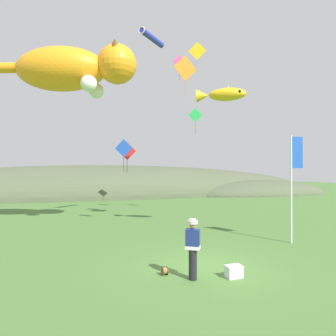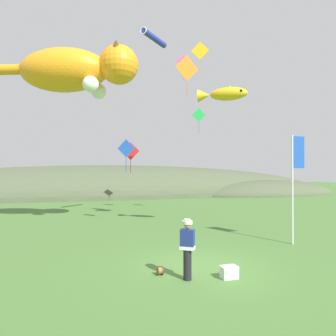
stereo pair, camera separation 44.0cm
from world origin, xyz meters
name	(u,v)px [view 1 (the left image)]	position (x,y,z in m)	size (l,w,h in m)	color
ground_plane	(205,267)	(0.00, 0.00, 0.00)	(120.00, 120.00, 0.00)	#477033
distant_hill_ridge	(121,195)	(1.82, 29.49, 0.00)	(62.43, 16.17, 7.73)	#4C563D
festival_attendant	(193,247)	(-0.82, -0.95, 0.95)	(0.49, 0.45, 1.77)	black
kite_spool	(165,271)	(-1.49, -0.34, 0.13)	(0.16, 0.26, 0.26)	olive
picnic_cooler	(234,271)	(0.41, -1.17, 0.18)	(0.50, 0.34, 0.36)	white
festival_banner_pole	(294,172)	(5.16, 1.81, 3.11)	(0.66, 0.08, 4.75)	silver
kite_giant_cat	(73,69)	(-4.17, 8.16, 8.78)	(8.93, 4.23, 2.83)	orange
kite_fish_windsock	(222,95)	(3.18, 4.79, 7.14)	(2.53, 1.92, 0.78)	gold
kite_tube_streamer	(152,38)	(0.36, 8.37, 11.23)	(1.98, 1.95, 0.44)	#2633A5
kite_diamond_orange	(185,69)	(1.87, 6.68, 8.98)	(1.46, 0.25, 2.37)	orange
kite_diamond_blue	(124,149)	(-1.29, 8.61, 4.50)	(0.95, 0.56, 1.99)	blue
kite_diamond_green	(195,115)	(4.43, 11.25, 7.26)	(0.98, 0.37, 1.94)	green
kite_diamond_pink	(180,62)	(3.70, 12.58, 11.60)	(1.05, 0.17, 1.96)	#E53F8C
kite_diamond_gold	(197,51)	(3.52, 8.77, 10.96)	(1.06, 0.53, 2.07)	yellow
kite_diamond_red	(127,151)	(-0.51, 11.91, 4.55)	(1.15, 0.58, 2.17)	red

